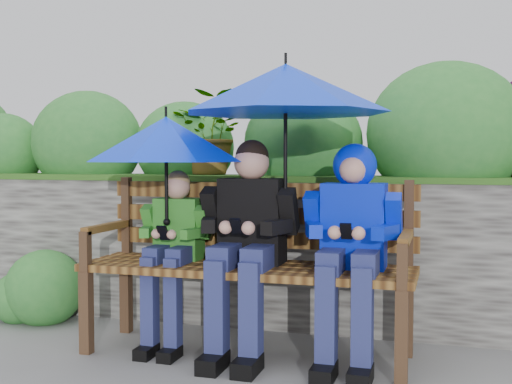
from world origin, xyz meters
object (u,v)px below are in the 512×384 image
(park_bench, at_px, (250,254))
(umbrella_right, at_px, (286,89))
(boy_right, at_px, (352,232))
(boy_left, at_px, (173,245))
(boy_middle, at_px, (247,235))
(umbrella_left, at_px, (166,139))

(park_bench, relative_size, umbrella_right, 1.63)
(park_bench, relative_size, boy_right, 1.58)
(boy_left, height_order, boy_middle, boy_middle)
(boy_left, xyz_separation_m, boy_right, (1.07, -0.00, 0.11))
(boy_right, distance_m, umbrella_right, 0.89)
(boy_left, relative_size, umbrella_left, 1.13)
(boy_right, bearing_deg, umbrella_left, -178.98)
(boy_middle, distance_m, umbrella_right, 0.87)
(park_bench, bearing_deg, umbrella_left, -167.88)
(boy_right, height_order, umbrella_left, umbrella_left)
(boy_right, height_order, umbrella_right, umbrella_right)
(park_bench, distance_m, umbrella_left, 0.84)
(park_bench, xyz_separation_m, boy_right, (0.61, -0.09, 0.16))
(boy_left, distance_m, umbrella_left, 0.63)
(boy_left, height_order, umbrella_left, umbrella_left)
(boy_middle, height_order, boy_right, boy_middle)
(boy_left, relative_size, boy_middle, 0.85)
(umbrella_left, bearing_deg, boy_left, 37.87)
(boy_middle, relative_size, umbrella_left, 1.32)
(boy_left, xyz_separation_m, boy_middle, (0.47, -0.02, 0.08))
(boy_middle, bearing_deg, umbrella_left, -179.60)
(boy_middle, height_order, umbrella_left, umbrella_left)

